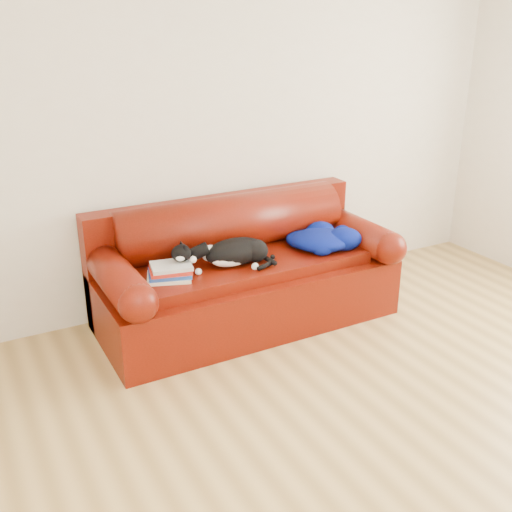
{
  "coord_description": "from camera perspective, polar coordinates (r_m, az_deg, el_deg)",
  "views": [
    {
      "loc": [
        -2.09,
        -1.99,
        2.07
      ],
      "look_at": [
        -0.29,
        1.35,
        0.56
      ],
      "focal_mm": 42.0,
      "sensor_mm": 36.0,
      "label": 1
    }
  ],
  "objects": [
    {
      "name": "sofa_back",
      "position": [
        4.41,
        -2.4,
        1.47
      ],
      "size": [
        2.1,
        1.01,
        0.88
      ],
      "color": "#3B0A02",
      "rests_on": "ground"
    },
    {
      "name": "cat",
      "position": [
        4.06,
        -2.07,
        0.33
      ],
      "size": [
        0.6,
        0.4,
        0.23
      ],
      "rotation": [
        0.0,
        0.0,
        -0.42
      ],
      "color": "black",
      "rests_on": "sofa_base"
    },
    {
      "name": "ground",
      "position": [
        3.55,
        15.11,
        -14.78
      ],
      "size": [
        4.5,
        4.5,
        0.0
      ],
      "primitive_type": "plane",
      "color": "olive",
      "rests_on": "ground"
    },
    {
      "name": "room_shell",
      "position": [
        3.01,
        19.8,
        12.84
      ],
      "size": [
        4.52,
        4.02,
        2.61
      ],
      "color": "beige",
      "rests_on": "ground"
    },
    {
      "name": "sofa_base",
      "position": [
        4.33,
        -0.91,
        -3.3
      ],
      "size": [
        2.1,
        0.9,
        0.5
      ],
      "color": "#3B0A02",
      "rests_on": "ground"
    },
    {
      "name": "book_stack",
      "position": [
        3.89,
        -8.19,
        -1.49
      ],
      "size": [
        0.33,
        0.29,
        0.1
      ],
      "rotation": [
        0.0,
        0.0,
        -0.27
      ],
      "color": "silver",
      "rests_on": "sofa_base"
    },
    {
      "name": "blanket",
      "position": [
        4.4,
        6.37,
        1.69
      ],
      "size": [
        0.54,
        0.51,
        0.16
      ],
      "rotation": [
        0.0,
        0.0,
        -0.21
      ],
      "color": "#02144A",
      "rests_on": "sofa_base"
    }
  ]
}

